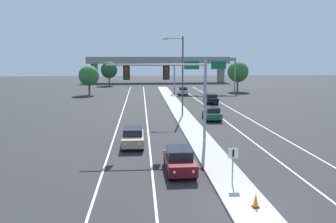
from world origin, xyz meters
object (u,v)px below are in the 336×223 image
car_oncoming_darkred (179,160)px  tree_far_left_c (89,76)px  car_oncoming_tan (133,137)px  tree_far_left_a (109,70)px  car_receding_silver (183,91)px  street_lamp_median (181,71)px  tree_far_right_c (238,72)px  median_sign_post (233,160)px  car_receding_black (211,98)px  traffic_cone_median_nose (256,200)px  overhead_signal_mast (174,84)px  highway_sign_gantry (205,64)px  car_receding_green (212,113)px

car_oncoming_darkred → tree_far_left_c: size_ratio=0.75×
car_oncoming_tan → tree_far_left_a: size_ratio=0.70×
car_receding_silver → tree_far_left_a: tree_far_left_a is taller
street_lamp_median → tree_far_left_c: size_ratio=1.68×
car_oncoming_tan → tree_far_right_c: bearing=65.1°
median_sign_post → car_oncoming_tan: median_sign_post is taller
car_receding_black → car_oncoming_darkred: bearing=-104.5°
car_oncoming_tan → tree_far_left_c: bearing=102.7°
car_oncoming_darkred → tree_far_right_c: size_ratio=0.67×
car_oncoming_tan → car_receding_black: bearing=66.2°
car_receding_silver → traffic_cone_median_nose: size_ratio=6.09×
car_receding_silver → street_lamp_median: bearing=-97.3°
overhead_signal_mast → car_receding_black: bearing=72.5°
tree_far_left_a → highway_sign_gantry: bearing=-44.6°
car_receding_green → highway_sign_gantry: highway_sign_gantry is taller
car_oncoming_darkred → car_oncoming_tan: 7.88m
overhead_signal_mast → car_receding_silver: (5.72, 41.92, -4.54)m
tree_far_left_a → car_receding_green: bearing=-72.6°
car_oncoming_darkred → car_oncoming_tan: same height
car_receding_black → car_receding_silver: bearing=102.1°
overhead_signal_mast → street_lamp_median: bearing=81.3°
car_oncoming_tan → car_receding_silver: same height
tree_far_right_c → tree_far_left_a: (-29.97, 18.67, -0.20)m
street_lamp_median → tree_far_left_a: bearing=104.7°
traffic_cone_median_nose → car_receding_green: bearing=83.5°
car_receding_black → traffic_cone_median_nose: car_receding_black is taller
median_sign_post → car_receding_green: median_sign_post is taller
car_oncoming_darkred → car_receding_black: (9.03, 34.95, 0.00)m
car_receding_silver → tree_far_left_c: (-18.96, 1.26, 3.06)m
median_sign_post → tree_far_right_c: size_ratio=0.33×
car_oncoming_darkred → tree_far_right_c: bearing=71.0°
street_lamp_median → car_oncoming_darkred: bearing=-96.6°
car_oncoming_tan → tree_far_right_c: 52.99m
car_receding_green → street_lamp_median: bearing=142.8°
traffic_cone_median_nose → tree_far_left_c: bearing=105.9°
tree_far_left_c → tree_far_left_a: 23.59m
street_lamp_median → car_receding_green: size_ratio=2.22×
highway_sign_gantry → car_oncoming_darkred: bearing=-102.0°
highway_sign_gantry → tree_far_right_c: size_ratio=1.98×
car_receding_green → tree_far_left_c: size_ratio=0.76×
car_receding_green → tree_far_left_c: tree_far_left_c is taller
car_oncoming_tan → car_receding_silver: bearing=77.6°
car_receding_green → car_receding_silver: 29.51m
car_receding_silver → traffic_cone_median_nose: 55.42m
car_receding_black → traffic_cone_median_nose: 41.65m
overhead_signal_mast → car_oncoming_darkred: bearing=-92.3°
median_sign_post → traffic_cone_median_nose: size_ratio=2.97×
street_lamp_median → traffic_cone_median_nose: street_lamp_median is taller
car_receding_silver → tree_far_left_c: bearing=176.2°
tree_far_left_a → tree_far_right_c: bearing=-31.9°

